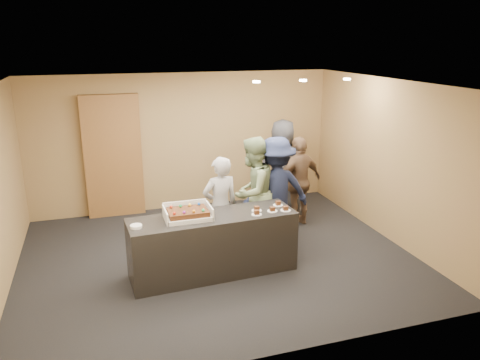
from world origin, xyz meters
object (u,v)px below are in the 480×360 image
(person_brown_extra, at_px, (299,181))
(person_dark_suit, at_px, (282,168))
(storage_cabinet, at_px, (113,157))
(person_sage_man, at_px, (252,192))
(serving_counter, at_px, (213,245))
(person_server_grey, at_px, (220,206))
(person_navy_man, at_px, (276,190))
(cake_box, at_px, (188,215))
(plate_stack, at_px, (136,226))
(sheet_cake, at_px, (188,212))

(person_brown_extra, distance_m, person_dark_suit, 0.60)
(storage_cabinet, relative_size, person_sage_man, 1.28)
(serving_counter, distance_m, person_server_grey, 0.75)
(person_server_grey, xyz_separation_m, person_navy_man, (1.02, 0.22, 0.10))
(cake_box, bearing_deg, person_server_grey, 42.41)
(plate_stack, xyz_separation_m, person_sage_man, (1.96, 0.92, -0.01))
(cake_box, height_order, person_navy_man, person_navy_man)
(serving_counter, height_order, plate_stack, plate_stack)
(storage_cabinet, distance_m, person_brown_extra, 3.54)
(sheet_cake, bearing_deg, serving_counter, 0.00)
(person_sage_man, bearing_deg, serving_counter, 2.37)
(sheet_cake, xyz_separation_m, person_dark_suit, (2.24, 1.96, -0.06))
(plate_stack, bearing_deg, person_brown_extra, 26.10)
(person_sage_man, bearing_deg, storage_cabinet, -84.99)
(person_brown_extra, bearing_deg, sheet_cake, 14.09)
(cake_box, relative_size, person_brown_extra, 0.39)
(cake_box, distance_m, person_brown_extra, 2.71)
(storage_cabinet, bearing_deg, person_navy_man, -39.51)
(cake_box, bearing_deg, person_sage_man, 32.18)
(person_sage_man, xyz_separation_m, person_dark_suit, (1.01, 1.16, 0.02))
(serving_counter, relative_size, person_dark_suit, 1.28)
(sheet_cake, height_order, person_navy_man, person_navy_man)
(cake_box, relative_size, person_server_grey, 0.40)
(cake_box, xyz_separation_m, sheet_cake, (-0.00, -0.02, 0.05))
(storage_cabinet, height_order, person_dark_suit, storage_cabinet)
(cake_box, distance_m, sheet_cake, 0.06)
(person_navy_man, bearing_deg, person_sage_man, 3.80)
(person_server_grey, xyz_separation_m, person_dark_suit, (1.61, 1.36, 0.14))
(sheet_cake, distance_m, person_navy_man, 1.85)
(plate_stack, height_order, person_server_grey, person_server_grey)
(serving_counter, relative_size, person_sage_man, 1.31)
(storage_cabinet, distance_m, plate_stack, 3.02)
(plate_stack, bearing_deg, person_sage_man, 25.13)
(person_sage_man, xyz_separation_m, person_brown_extra, (1.10, 0.58, -0.09))
(storage_cabinet, xyz_separation_m, person_dark_suit, (3.09, -0.92, -0.24))
(serving_counter, height_order, person_dark_suit, person_dark_suit)
(plate_stack, bearing_deg, person_navy_man, 21.59)
(person_sage_man, bearing_deg, plate_stack, -14.82)
(person_dark_suit, bearing_deg, person_navy_man, 78.00)
(sheet_cake, bearing_deg, cake_box, 89.12)
(person_sage_man, height_order, person_navy_man, person_sage_man)
(sheet_cake, distance_m, person_brown_extra, 2.72)
(cake_box, relative_size, plate_stack, 4.07)
(storage_cabinet, height_order, cake_box, storage_cabinet)
(cake_box, relative_size, person_sage_man, 0.36)
(cake_box, height_order, person_sage_man, person_sage_man)
(person_brown_extra, bearing_deg, person_dark_suit, -96.98)
(plate_stack, distance_m, person_navy_man, 2.56)
(storage_cabinet, bearing_deg, person_brown_extra, -25.24)
(person_server_grey, height_order, person_navy_man, person_navy_man)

